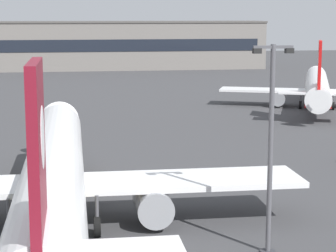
{
  "coord_description": "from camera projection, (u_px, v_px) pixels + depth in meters",
  "views": [
    {
      "loc": [
        2.58,
        -28.07,
        13.38
      ],
      "look_at": [
        9.21,
        15.36,
        5.77
      ],
      "focal_mm": 69.82,
      "sensor_mm": 36.0,
      "label": 1
    }
  ],
  "objects": [
    {
      "name": "taxiway_centreline",
      "position": [
        42.0,
        164.0,
        58.46
      ],
      "size": [
        8.55,
        179.82,
        0.01
      ],
      "primitive_type": "cube",
      "rotation": [
        0.0,
        0.0,
        0.05
      ],
      "color": "yellow",
      "rests_on": "ground"
    },
    {
      "name": "airliner_foreground",
      "position": [
        53.0,
        177.0,
        40.45
      ],
      "size": [
        32.04,
        41.43,
        11.65
      ],
      "color": "white",
      "rests_on": "ground"
    },
    {
      "name": "airliner_background",
      "position": [
        317.0,
        87.0,
        93.03
      ],
      "size": [
        27.43,
        34.57,
        10.11
      ],
      "color": "white",
      "rests_on": "ground"
    },
    {
      "name": "apron_lamp_post",
      "position": [
        271.0,
        146.0,
        35.95
      ],
      "size": [
        2.24,
        0.9,
        11.73
      ],
      "color": "#515156",
      "rests_on": "ground"
    },
    {
      "name": "safety_cone_by_nose_gear",
      "position": [
        68.0,
        165.0,
        57.25
      ],
      "size": [
        0.44,
        0.44,
        0.55
      ],
      "color": "orange",
      "rests_on": "ground"
    },
    {
      "name": "terminal_building",
      "position": [
        34.0,
        46.0,
        154.8
      ],
      "size": [
        110.85,
        12.4,
        11.49
      ],
      "color": "slate",
      "rests_on": "ground"
    }
  ]
}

